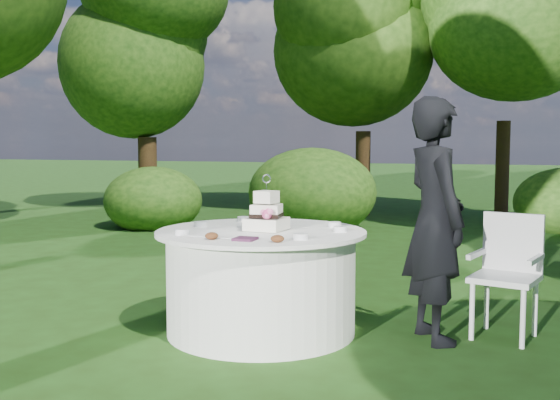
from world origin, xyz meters
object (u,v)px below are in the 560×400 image
Objects in this scene: napkins at (245,239)px; guest at (435,220)px; chair at (508,266)px; table at (261,281)px; cake at (267,215)px.

guest is (1.16, 0.74, 0.09)m from napkins.
chair is at bearing 31.73° from napkins.
cake is (0.05, -0.01, 0.50)m from table.
guest reaches higher than cake.
table is at bearing 69.24° from guest.
table is at bearing 173.11° from cake.
chair is (1.74, 0.52, 0.13)m from table.
guest is 0.67m from chair.
napkins reaches higher than table.
chair reaches higher than table.
table is 1.82m from chair.
cake reaches higher than napkins.
napkins is at bearing -148.27° from chair.
table is 0.50m from cake.
chair reaches higher than napkins.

